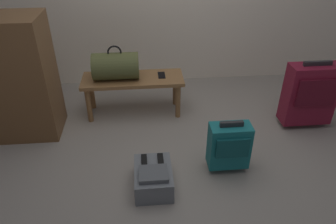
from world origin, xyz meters
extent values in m
plane|color=gray|center=(0.00, 0.00, 0.00)|extent=(6.60, 6.60, 0.00)
cube|color=olive|center=(-0.42, 0.82, 0.38)|extent=(1.00, 0.36, 0.04)
cylinder|color=olive|center=(-0.86, 0.69, 0.18)|extent=(0.05, 0.05, 0.36)
cylinder|color=olive|center=(0.02, 0.69, 0.18)|extent=(0.05, 0.05, 0.36)
cylinder|color=olive|center=(-0.86, 0.95, 0.18)|extent=(0.05, 0.05, 0.36)
cylinder|color=olive|center=(0.02, 0.95, 0.18)|extent=(0.05, 0.05, 0.36)
cylinder|color=#51562D|center=(-0.57, 0.82, 0.53)|extent=(0.44, 0.26, 0.26)
torus|color=black|center=(-0.57, 0.82, 0.67)|extent=(0.14, 0.02, 0.14)
cube|color=black|center=(-0.13, 0.84, 0.40)|extent=(0.07, 0.14, 0.01)
cube|color=black|center=(-0.13, 0.84, 0.41)|extent=(0.06, 0.13, 0.00)
cube|color=maroon|center=(1.23, 0.44, 0.34)|extent=(0.47, 0.19, 0.58)
cube|color=#500E1C|center=(1.23, 0.33, 0.41)|extent=(0.37, 0.02, 0.26)
cube|color=#262628|center=(1.23, 0.44, 0.65)|extent=(0.26, 0.03, 0.04)
cylinder|color=black|center=(1.07, 0.50, 0.03)|extent=(0.02, 0.05, 0.05)
cylinder|color=black|center=(1.40, 0.50, 0.03)|extent=(0.02, 0.05, 0.05)
cube|color=#14666B|center=(0.33, -0.12, 0.23)|extent=(0.32, 0.16, 0.37)
cube|color=#0E474A|center=(0.33, -0.21, 0.28)|extent=(0.26, 0.02, 0.17)
cube|color=#262628|center=(0.33, -0.12, 0.44)|extent=(0.18, 0.03, 0.04)
cylinder|color=black|center=(0.22, -0.07, 0.03)|extent=(0.02, 0.05, 0.05)
cylinder|color=black|center=(0.44, -0.07, 0.03)|extent=(0.02, 0.05, 0.05)
cube|color=slate|center=(-0.28, -0.27, 0.09)|extent=(0.28, 0.38, 0.17)
cube|color=#515559|center=(-0.28, -0.34, 0.19)|extent=(0.21, 0.17, 0.04)
cube|color=black|center=(-0.34, -0.20, 0.18)|extent=(0.04, 0.19, 0.02)
cube|color=black|center=(-0.21, -0.20, 0.18)|extent=(0.04, 0.19, 0.02)
cube|color=brown|center=(-1.39, 0.58, 0.55)|extent=(0.56, 0.44, 1.10)
camera|label=1|loc=(-0.33, -2.04, 1.80)|focal=34.08mm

